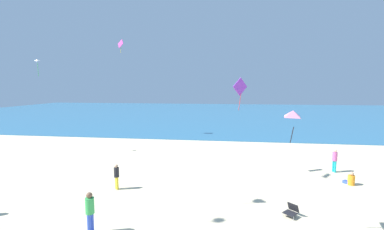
# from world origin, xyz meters

# --- Properties ---
(ground_plane) EXTENTS (120.00, 120.00, 0.00)m
(ground_plane) POSITION_xyz_m (0.00, 10.00, 0.00)
(ground_plane) COLOR beige
(ocean_water) EXTENTS (120.00, 60.00, 0.05)m
(ocean_water) POSITION_xyz_m (0.00, 50.73, 0.03)
(ocean_water) COLOR teal
(ocean_water) RESTS_ON ground_plane
(beach_chair_mid_beach) EXTENTS (0.78, 0.78, 0.58)m
(beach_chair_mid_beach) POSITION_xyz_m (5.02, 4.76, 0.28)
(beach_chair_mid_beach) COLOR black
(beach_chair_mid_beach) RESTS_ON ground_plane
(person_1) EXTENTS (0.65, 0.72, 0.81)m
(person_1) POSITION_xyz_m (9.42, 9.21, 0.30)
(person_1) COLOR orange
(person_1) RESTS_ON ground_plane
(person_3) EXTENTS (0.40, 0.40, 1.59)m
(person_3) POSITION_xyz_m (9.38, 11.55, 0.92)
(person_3) COLOR #19ADB2
(person_3) RESTS_ON ground_plane
(person_6) EXTENTS (0.36, 0.36, 1.71)m
(person_6) POSITION_xyz_m (-3.19, 2.23, 0.98)
(person_6) COLOR blue
(person_6) RESTS_ON ground_plane
(person_7) EXTENTS (0.41, 0.41, 1.45)m
(person_7) POSITION_xyz_m (-4.07, 6.68, 0.84)
(person_7) COLOR yellow
(person_7) RESTS_ON ground_plane
(kite_pink) EXTENTS (0.87, 0.87, 1.26)m
(kite_pink) POSITION_xyz_m (4.51, 3.07, 4.80)
(kite_pink) COLOR pink
(kite_purple) EXTENTS (0.94, 0.75, 2.11)m
(kite_purple) POSITION_xyz_m (2.88, 10.09, 5.77)
(kite_purple) COLOR purple
(kite_magenta) EXTENTS (0.87, 0.65, 1.53)m
(kite_magenta) POSITION_xyz_m (-10.02, 21.96, 10.64)
(kite_magenta) COLOR #DB3DA8
(kite_white) EXTENTS (0.43, 0.38, 1.43)m
(kite_white) POSITION_xyz_m (-13.64, 13.20, 7.95)
(kite_white) COLOR white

